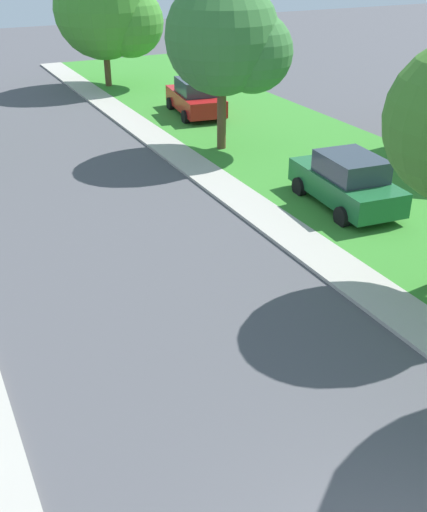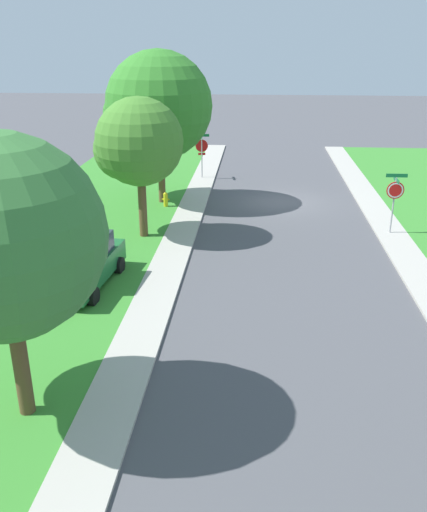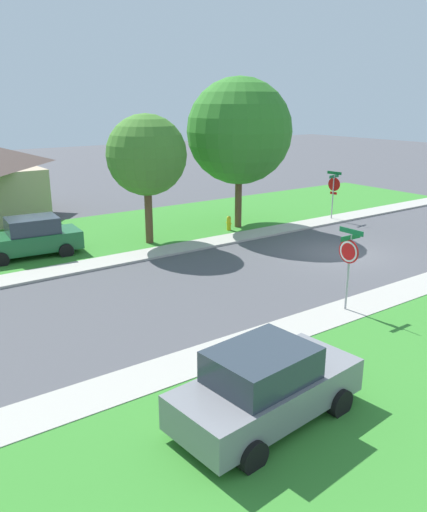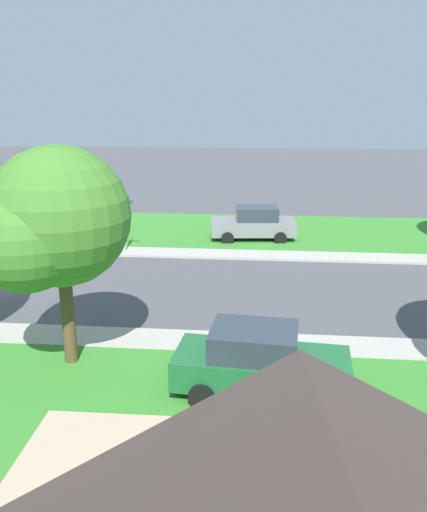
# 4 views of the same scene
# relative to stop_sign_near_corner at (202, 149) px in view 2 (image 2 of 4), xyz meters

# --- Properties ---
(ground_plane) EXTENTS (120.00, 120.00, 0.00)m
(ground_plane) POSITION_rel_stop_sign_near_corner_xyz_m (-4.81, 4.90, -1.88)
(ground_plane) COLOR #4C4C51
(sidewalk_east) EXTENTS (1.40, 56.00, 0.10)m
(sidewalk_east) POSITION_rel_stop_sign_near_corner_xyz_m (-0.11, 16.90, -1.83)
(sidewalk_east) COLOR #ADA89E
(sidewalk_east) RESTS_ON ground
(lawn_east) EXTENTS (8.00, 56.00, 0.08)m
(lawn_east) POSITION_rel_stop_sign_near_corner_xyz_m (4.59, 16.90, -1.84)
(lawn_east) COLOR #38842D
(lawn_east) RESTS_ON ground
(stop_sign_near_corner) EXTENTS (0.91, 0.91, 2.77)m
(stop_sign_near_corner) POSITION_rel_stop_sign_near_corner_xyz_m (0.00, 0.00, 0.00)
(stop_sign_near_corner) COLOR #9E9EA3
(stop_sign_near_corner) RESTS_ON ground
(stop_sign_far_corner) EXTENTS (0.92, 0.92, 2.77)m
(stop_sign_far_corner) POSITION_rel_stop_sign_near_corner_xyz_m (-9.44, 9.79, 0.01)
(stop_sign_far_corner) COLOR #9E9EA3
(stop_sign_far_corner) RESTS_ON ground
(car_green_behind_trees) EXTENTS (2.32, 4.44, 1.76)m
(car_green_behind_trees) POSITION_rel_stop_sign_near_corner_xyz_m (2.59, 16.23, -1.00)
(car_green_behind_trees) COLOR #1E6033
(car_green_behind_trees) RESTS_ON ground
(tree_across_left) EXTENTS (3.96, 3.68, 6.04)m
(tree_across_left) POSITION_rel_stop_sign_near_corner_xyz_m (1.69, 10.85, 2.19)
(tree_across_left) COLOR brown
(tree_across_left) RESTS_ON ground
(tree_corner_large) EXTENTS (5.77, 5.37, 7.75)m
(tree_corner_large) POSITION_rel_stop_sign_near_corner_xyz_m (1.87, 5.38, 3.02)
(tree_corner_large) COLOR brown
(tree_corner_large) RESTS_ON ground
(fire_hydrant) EXTENTS (0.38, 0.22, 0.83)m
(fire_hydrant) POSITION_rel_stop_sign_near_corner_xyz_m (1.24, 6.45, -1.44)
(fire_hydrant) COLOR gold
(fire_hydrant) RESTS_ON ground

